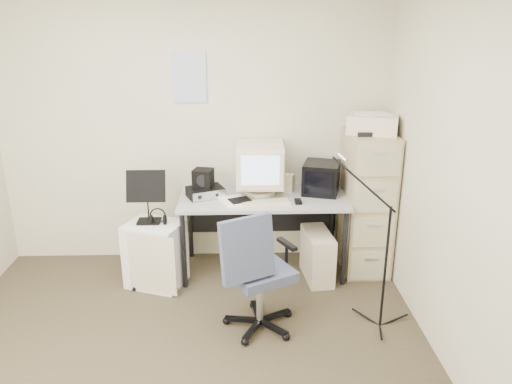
{
  "coord_description": "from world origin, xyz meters",
  "views": [
    {
      "loc": [
        0.43,
        -2.77,
        2.25
      ],
      "look_at": [
        0.55,
        0.95,
        0.95
      ],
      "focal_mm": 35.0,
      "sensor_mm": 36.0,
      "label": 1
    }
  ],
  "objects_px": {
    "office_chair": "(260,270)",
    "side_cart": "(156,254)",
    "filing_cabinet": "(366,203)",
    "desk": "(263,234)"
  },
  "relations": [
    {
      "from": "office_chair",
      "to": "side_cart",
      "type": "height_order",
      "value": "office_chair"
    },
    {
      "from": "filing_cabinet",
      "to": "side_cart",
      "type": "bearing_deg",
      "value": -172.19
    },
    {
      "from": "filing_cabinet",
      "to": "side_cart",
      "type": "height_order",
      "value": "filing_cabinet"
    },
    {
      "from": "desk",
      "to": "office_chair",
      "type": "bearing_deg",
      "value": -93.99
    },
    {
      "from": "desk",
      "to": "side_cart",
      "type": "distance_m",
      "value": 0.99
    },
    {
      "from": "filing_cabinet",
      "to": "office_chair",
      "type": "relative_size",
      "value": 1.34
    },
    {
      "from": "desk",
      "to": "office_chair",
      "type": "relative_size",
      "value": 1.54
    },
    {
      "from": "filing_cabinet",
      "to": "side_cart",
      "type": "distance_m",
      "value": 1.96
    },
    {
      "from": "desk",
      "to": "side_cart",
      "type": "height_order",
      "value": "desk"
    },
    {
      "from": "desk",
      "to": "side_cart",
      "type": "bearing_deg",
      "value": -166.4
    }
  ]
}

